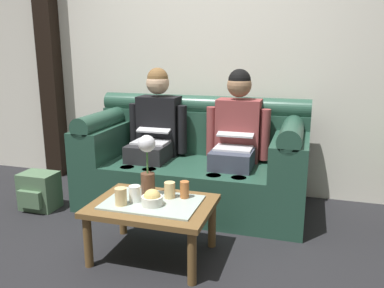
{
  "coord_description": "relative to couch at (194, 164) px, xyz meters",
  "views": [
    {
      "loc": [
        0.96,
        -2.07,
        1.39
      ],
      "look_at": [
        0.05,
        0.92,
        0.62
      ],
      "focal_mm": 36.58,
      "sensor_mm": 36.0,
      "label": 1
    }
  ],
  "objects": [
    {
      "name": "ground_plane",
      "position": [
        0.0,
        -1.17,
        -0.38
      ],
      "size": [
        14.0,
        14.0,
        0.0
      ],
      "primitive_type": "plane",
      "color": "black"
    },
    {
      "name": "back_wall_patterned",
      "position": [
        0.0,
        0.53,
        1.07
      ],
      "size": [
        6.0,
        0.12,
        2.9
      ],
      "primitive_type": "cube",
      "color": "silver",
      "rests_on": "ground_plane"
    },
    {
      "name": "timber_pillar",
      "position": [
        -1.73,
        0.41,
        1.07
      ],
      "size": [
        0.2,
        0.2,
        2.9
      ],
      "primitive_type": "cube",
      "color": "black",
      "rests_on": "ground_plane"
    },
    {
      "name": "couch",
      "position": [
        0.0,
        0.0,
        0.0
      ],
      "size": [
        1.96,
        0.88,
        0.96
      ],
      "color": "#234738",
      "rests_on": "ground_plane"
    },
    {
      "name": "person_left",
      "position": [
        -0.37,
        -0.0,
        0.28
      ],
      "size": [
        0.56,
        0.67,
        1.22
      ],
      "color": "#232326",
      "rests_on": "ground_plane"
    },
    {
      "name": "person_right",
      "position": [
        0.37,
        -0.0,
        0.28
      ],
      "size": [
        0.56,
        0.67,
        1.22
      ],
      "color": "#383D4C",
      "rests_on": "ground_plane"
    },
    {
      "name": "coffee_table",
      "position": [
        0.0,
        -0.98,
        -0.04
      ],
      "size": [
        0.8,
        0.59,
        0.4
      ],
      "color": "brown",
      "rests_on": "ground_plane"
    },
    {
      "name": "flower_vase",
      "position": [
        -0.07,
        -0.89,
        0.25
      ],
      "size": [
        0.12,
        0.12,
        0.43
      ],
      "color": "brown",
      "rests_on": "coffee_table"
    },
    {
      "name": "snack_bowl",
      "position": [
        0.02,
        -1.04,
        0.06
      ],
      "size": [
        0.14,
        0.14,
        0.11
      ],
      "color": "silver",
      "rests_on": "coffee_table"
    },
    {
      "name": "cup_near_left",
      "position": [
        0.19,
        -0.85,
        0.08
      ],
      "size": [
        0.06,
        0.06,
        0.12
      ],
      "primitive_type": "cylinder",
      "color": "#B26633",
      "rests_on": "coffee_table"
    },
    {
      "name": "cup_near_right",
      "position": [
        0.09,
        -0.88,
        0.08
      ],
      "size": [
        0.08,
        0.08,
        0.11
      ],
      "primitive_type": "cylinder",
      "color": "#DBB77A",
      "rests_on": "coffee_table"
    },
    {
      "name": "cup_far_center",
      "position": [
        -0.17,
        -1.09,
        0.08
      ],
      "size": [
        0.08,
        0.08,
        0.11
      ],
      "primitive_type": "cylinder",
      "color": "#DBB77A",
      "rests_on": "coffee_table"
    },
    {
      "name": "cup_far_left",
      "position": [
        -0.11,
        -1.01,
        0.08
      ],
      "size": [
        0.08,
        0.08,
        0.11
      ],
      "primitive_type": "cylinder",
      "color": "white",
      "rests_on": "coffee_table"
    },
    {
      "name": "backpack_left",
      "position": [
        -1.28,
        -0.51,
        -0.21
      ],
      "size": [
        0.31,
        0.27,
        0.33
      ],
      "color": "#4C6B4C",
      "rests_on": "ground_plane"
    }
  ]
}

